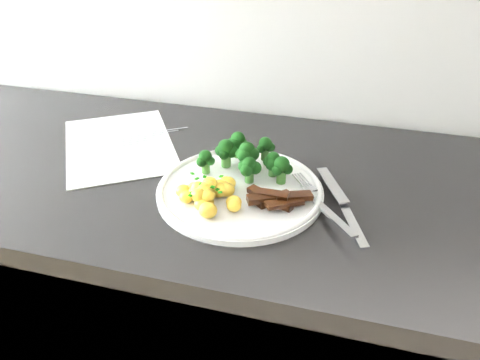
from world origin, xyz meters
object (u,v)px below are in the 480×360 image
object	(u,v)px
counter	(231,336)
beef_strips	(275,198)
recipe_paper	(119,145)
broccoli	(247,155)
fork	(324,206)
knife	(346,214)
potatoes	(210,194)
plate	(240,190)

from	to	relation	value
counter	beef_strips	distance (m)	0.50
recipe_paper	beef_strips	size ratio (longest dim) A/B	3.17
broccoli	counter	bearing A→B (deg)	-160.26
broccoli	beef_strips	xyz separation A→B (m)	(0.07, -0.09, -0.03)
recipe_paper	broccoli	world-z (taller)	broccoli
fork	knife	bearing A→B (deg)	5.07
potatoes	beef_strips	bearing A→B (deg)	12.04
broccoli	potatoes	bearing A→B (deg)	-108.69
potatoes	knife	world-z (taller)	potatoes
potatoes	beef_strips	world-z (taller)	potatoes
beef_strips	counter	bearing A→B (deg)	144.17
beef_strips	knife	size ratio (longest dim) A/B	0.54
plate	knife	world-z (taller)	knife
recipe_paper	plate	xyz separation A→B (m)	(0.31, -0.12, 0.01)
plate	fork	bearing A→B (deg)	-10.11
potatoes	knife	bearing A→B (deg)	6.78
counter	knife	xyz separation A→B (m)	(0.23, -0.07, 0.47)
fork	counter	bearing A→B (deg)	158.08
plate	beef_strips	world-z (taller)	beef_strips
recipe_paper	plate	bearing A→B (deg)	-20.68
counter	recipe_paper	xyz separation A→B (m)	(-0.27, 0.07, 0.46)
broccoli	potatoes	world-z (taller)	broccoli
recipe_paper	knife	world-z (taller)	knife
plate	beef_strips	xyz separation A→B (m)	(0.07, -0.03, 0.01)
counter	beef_strips	world-z (taller)	beef_strips
counter	broccoli	bearing A→B (deg)	19.74
counter	plate	size ratio (longest dim) A/B	7.98
broccoli	knife	xyz separation A→B (m)	(0.20, -0.09, -0.04)
potatoes	beef_strips	xyz separation A→B (m)	(0.11, 0.02, -0.01)
plate	knife	distance (m)	0.20
plate	knife	xyz separation A→B (m)	(0.20, -0.02, 0.00)
beef_strips	fork	bearing A→B (deg)	0.39
plate	potatoes	size ratio (longest dim) A/B	2.45
plate	knife	size ratio (longest dim) A/B	1.36
plate	fork	distance (m)	0.16
counter	broccoli	distance (m)	0.51
counter	potatoes	bearing A→B (deg)	-92.57
counter	recipe_paper	distance (m)	0.54
potatoes	beef_strips	size ratio (longest dim) A/B	1.03
recipe_paper	knife	xyz separation A→B (m)	(0.51, -0.14, 0.01)
recipe_paper	beef_strips	world-z (taller)	beef_strips
plate	fork	size ratio (longest dim) A/B	1.74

